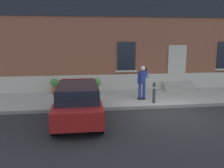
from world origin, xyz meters
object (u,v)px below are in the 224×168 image
object	(u,v)px
hatchback_car_red	(78,102)
bollard_near_person	(154,92)
planter_terracotta	(55,86)
bollard_far_left	(68,94)
person_on_phone	(142,81)
planter_cream	(97,86)

from	to	relation	value
hatchback_car_red	bollard_near_person	distance (m)	3.98
bollard_near_person	planter_terracotta	xyz separation A→B (m)	(-4.99, 2.72, -0.11)
bollard_far_left	person_on_phone	distance (m)	3.77
planter_terracotta	bollard_far_left	bearing A→B (deg)	-71.58
hatchback_car_red	planter_cream	world-z (taller)	hatchback_car_red
hatchback_car_red	planter_cream	distance (m)	4.22
person_on_phone	planter_cream	bearing A→B (deg)	135.13
person_on_phone	bollard_near_person	bearing A→B (deg)	-66.18
bollard_near_person	planter_cream	xyz separation A→B (m)	(-2.59, 2.45, -0.11)
bollard_far_left	planter_terracotta	distance (m)	2.87
bollard_near_person	bollard_far_left	distance (m)	4.09
bollard_far_left	planter_terracotta	bearing A→B (deg)	108.42
person_on_phone	hatchback_car_red	bearing A→B (deg)	-150.32
bollard_far_left	planter_cream	size ratio (longest dim) A/B	1.22
hatchback_car_red	person_on_phone	xyz separation A→B (m)	(3.22, 2.34, 0.36)
planter_cream	planter_terracotta	bearing A→B (deg)	173.41
hatchback_car_red	bollard_near_person	world-z (taller)	hatchback_car_red
bollard_far_left	planter_cream	world-z (taller)	bollard_far_left
hatchback_car_red	planter_terracotta	world-z (taller)	hatchback_car_red
bollard_near_person	planter_cream	distance (m)	3.57
hatchback_car_red	bollard_near_person	xyz separation A→B (m)	(3.63, 1.63, -0.08)
planter_cream	person_on_phone	bearing A→B (deg)	-38.56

